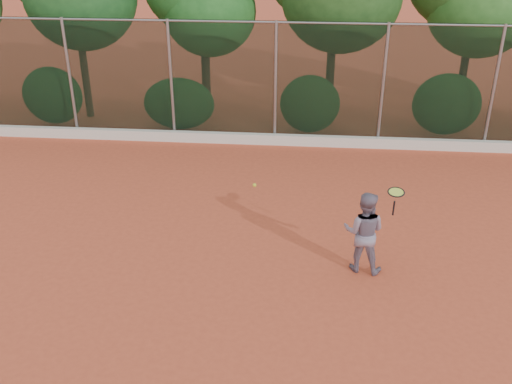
{
  "coord_description": "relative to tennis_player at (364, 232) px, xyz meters",
  "views": [
    {
      "loc": [
        0.9,
        -8.82,
        6.03
      ],
      "look_at": [
        0.0,
        1.0,
        1.25
      ],
      "focal_mm": 40.0,
      "sensor_mm": 36.0,
      "label": 1
    }
  ],
  "objects": [
    {
      "name": "tennis_player",
      "position": [
        0.0,
        0.0,
        0.0
      ],
      "size": [
        0.89,
        0.76,
        1.6
      ],
      "primitive_type": "imported",
      "rotation": [
        0.0,
        0.0,
        2.92
      ],
      "color": "gray",
      "rests_on": "ground"
    },
    {
      "name": "tennis_ball_in_flight",
      "position": [
        -2.05,
        0.32,
        0.72
      ],
      "size": [
        0.07,
        0.07,
        0.07
      ],
      "color": "gold",
      "rests_on": "ground"
    },
    {
      "name": "concrete_curb",
      "position": [
        -2.05,
        6.39,
        -0.65
      ],
      "size": [
        24.0,
        0.2,
        0.3
      ],
      "primitive_type": "cube",
      "color": "silver",
      "rests_on": "ground"
    },
    {
      "name": "ground",
      "position": [
        -2.05,
        -0.43,
        -0.8
      ],
      "size": [
        80.0,
        80.0,
        0.0
      ],
      "primitive_type": "plane",
      "color": "#C94E2F",
      "rests_on": "ground"
    },
    {
      "name": "tennis_racket",
      "position": [
        0.49,
        -0.03,
        0.82
      ],
      "size": [
        0.33,
        0.33,
        0.55
      ],
      "color": "black",
      "rests_on": "ground"
    },
    {
      "name": "chainlink_fence",
      "position": [
        -2.05,
        6.57,
        1.06
      ],
      "size": [
        24.09,
        0.09,
        3.5
      ],
      "color": "black",
      "rests_on": "ground"
    }
  ]
}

